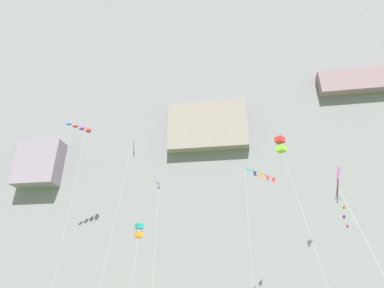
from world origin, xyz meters
TOP-DOWN VIEW (x-y plane):
  - cliff_face at (0.00, 59.31)m, footprint 180.00×35.01m
  - kite_diamond_high_center at (9.75, 8.33)m, footprint 1.54×3.15m
  - kite_delta_high_right at (-4.52, 27.51)m, footprint 0.87×3.66m
  - kite_box_low_left at (-6.80, 27.46)m, footprint 1.63×6.15m
  - kite_banner_far_left at (7.61, 29.31)m, footprint 4.39×8.21m
  - kite_banner_mid_center at (-3.41, 13.60)m, footprint 1.75×3.60m
  - kite_windsock_mid_left at (-18.51, 31.77)m, footprint 4.77×6.11m
  - kite_box_front_field at (9.22, 21.22)m, footprint 2.24×5.36m
  - kite_delta_mid_right at (19.30, 18.94)m, footprint 2.22×3.49m

SIDE VIEW (x-z plane):
  - kite_diamond_high_center at x=9.75m, z-range 3.21..12.11m
  - kite_box_low_left at x=-6.80m, z-range 4.23..14.25m
  - kite_banner_mid_center at x=-3.41m, z-range 5.33..18.52m
  - kite_delta_high_right at x=-4.52m, z-range 6.22..20.80m
  - kite_banner_far_left at x=7.61m, z-range 7.26..23.50m
  - kite_box_front_field at x=9.22m, z-range 7.65..24.61m
  - kite_windsock_mid_left at x=-18.51m, z-range 12.58..39.04m
  - kite_delta_mid_right at x=19.30m, z-range 12.76..46.12m
  - cliff_face at x=0.00m, z-range -0.02..81.42m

